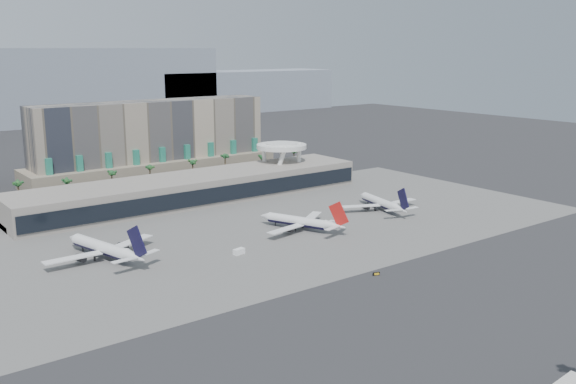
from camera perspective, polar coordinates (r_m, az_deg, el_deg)
ground at (r=217.16m, az=6.03°, el=-6.17°), size 900.00×900.00×0.00m
apron_pad at (r=258.09m, az=-2.33°, el=-3.04°), size 260.00×130.00×0.06m
mountain_ridge at (r=643.31m, az=-21.99°, el=8.19°), size 680.00×60.00×70.00m
hotel at (r=361.31m, az=-11.93°, el=3.95°), size 140.00×30.00×42.00m
terminal at (r=301.94m, az=-8.29°, el=0.42°), size 170.00×32.50×14.50m
saucer_structure at (r=334.07m, az=-0.58°, el=3.81°), size 26.00×26.00×21.89m
palm_row at (r=334.92m, az=-10.18°, el=2.25°), size 157.80×2.80×13.10m
airliner_left at (r=226.16m, az=-16.03°, el=-4.82°), size 41.49×43.10×15.11m
airliner_centre at (r=251.64m, az=1.14°, el=-2.64°), size 35.97×37.08×13.57m
airliner_right at (r=285.21m, az=8.33°, el=-0.95°), size 36.62×38.05×13.31m
service_vehicle_a at (r=223.67m, az=-4.38°, el=-5.30°), size 4.42×2.76×2.01m
service_vehicle_b at (r=260.11m, az=3.84°, el=-2.75°), size 3.60×2.65×1.66m
taxiway_sign at (r=204.99m, az=7.85°, el=-7.22°), size 2.31×1.10×1.06m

